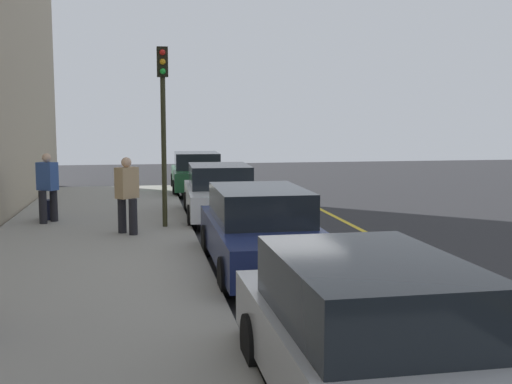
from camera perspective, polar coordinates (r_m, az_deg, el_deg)
ground_plane at (r=11.59m, az=0.76°, el=-7.17°), size 56.00×56.00×0.00m
sidewalk at (r=11.43m, az=-15.84°, el=-7.23°), size 28.00×4.60×0.15m
lane_stripe_centre at (r=12.58m, az=15.31°, el=-6.28°), size 28.00×0.14×0.01m
parked_car_green at (r=23.64m, az=-5.37°, el=1.74°), size 4.39×1.98×1.51m
parked_car_white at (r=17.23m, az=-3.28°, el=-0.06°), size 4.47×2.01×1.51m
parked_car_navy at (r=11.43m, az=0.47°, el=-3.47°), size 4.80×1.92×1.51m
parked_car_silver at (r=5.91m, az=10.69°, el=-13.34°), size 4.78×1.93×1.51m
pedestrian_blue_coat at (r=16.73m, az=-18.37°, el=0.55°), size 0.52×0.56×1.76m
pedestrian_tan_coat at (r=14.59m, az=-11.61°, el=-0.11°), size 0.54×0.55×1.75m
traffic_light_pole at (r=15.34m, az=-8.42°, el=7.70°), size 0.35×0.26×4.31m
rolling_suitcase at (r=17.29m, az=-18.45°, el=-1.52°), size 0.34×0.22×0.88m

